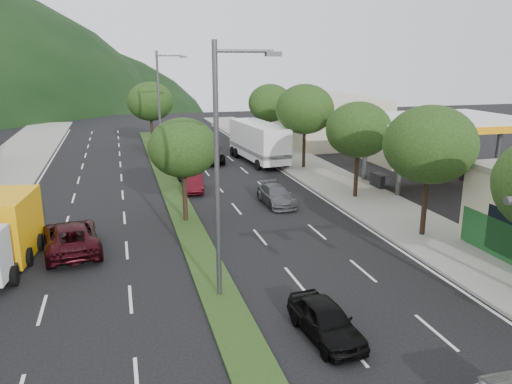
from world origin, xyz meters
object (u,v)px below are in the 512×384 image
object	(u,v)px
tree_r_b	(430,145)
box_truck	(2,235)
car_queue_a	(326,320)
car_queue_e	(187,167)
car_queue_b	(276,195)
suv_maroon	(71,237)
tree_med_near	(183,148)
tree_med_far	(150,101)
streetlight_near	(222,161)
car_queue_c	(193,182)
tree_r_c	(359,130)
tree_r_e	(270,103)
streetlight_mid	(162,105)
car_queue_d	(210,154)
motorhome	(258,141)
tree_r_d	(305,109)

from	to	relation	value
tree_r_b	box_truck	bearing A→B (deg)	174.91
car_queue_a	car_queue_e	xyz separation A→B (m)	(-1.12, 25.99, 0.10)
car_queue_e	car_queue_b	bearing A→B (deg)	-60.78
suv_maroon	car_queue_b	bearing A→B (deg)	-165.00
tree_med_near	tree_med_far	bearing A→B (deg)	90.00
streetlight_near	car_queue_c	distance (m)	17.74
tree_r_c	tree_r_e	size ratio (longest dim) A/B	0.97
streetlight_mid	car_queue_d	xyz separation A→B (m)	(4.39, 1.99, -4.83)
tree_med_far	motorhome	distance (m)	13.81
tree_med_near	tree_med_far	xyz separation A→B (m)	(0.00, 26.00, 0.58)
motorhome	car_queue_a	bearing A→B (deg)	-106.37
suv_maroon	motorhome	xyz separation A→B (m)	(15.12, 19.17, 1.16)
box_truck	motorhome	distance (m)	27.00
suv_maroon	car_queue_c	bearing A→B (deg)	-134.52
car_queue_a	car_queue_c	distance (m)	21.04
car_queue_a	suv_maroon	bearing A→B (deg)	124.94
tree_r_e	streetlight_mid	distance (m)	13.73
car_queue_c	streetlight_mid	bearing A→B (deg)	105.04
streetlight_mid	car_queue_d	bearing A→B (deg)	24.42
tree_med_near	car_queue_a	world-z (taller)	tree_med_near
tree_r_d	tree_med_near	size ratio (longest dim) A/B	1.19
streetlight_near	suv_maroon	xyz separation A→B (m)	(-6.33, 6.82, -4.82)
suv_maroon	car_queue_e	distance (m)	17.11
streetlight_mid	motorhome	world-z (taller)	streetlight_mid
tree_med_far	tree_r_b	bearing A→B (deg)	-69.44
tree_r_e	car_queue_b	size ratio (longest dim) A/B	1.56
motorhome	tree_med_near	bearing A→B (deg)	-124.26
tree_r_e	car_queue_a	distance (m)	37.37
car_queue_c	box_truck	size ratio (longest dim) A/B	0.60
car_queue_e	tree_med_far	bearing A→B (deg)	102.41
car_queue_d	motorhome	size ratio (longest dim) A/B	0.57
tree_med_far	car_queue_d	distance (m)	10.97
car_queue_a	car_queue_c	size ratio (longest dim) A/B	0.96
tree_r_c	car_queue_b	bearing A→B (deg)	-179.93
box_truck	car_queue_e	bearing A→B (deg)	-116.68
tree_med_near	car_queue_e	world-z (taller)	tree_med_near
tree_r_b	box_truck	size ratio (longest dim) A/B	1.05
car_queue_b	car_queue_d	world-z (taller)	car_queue_d
suv_maroon	tree_r_d	bearing A→B (deg)	-147.71
car_queue_a	car_queue_c	xyz separation A→B (m)	(-1.41, 20.99, 0.00)
streetlight_near	motorhome	world-z (taller)	streetlight_near
motorhome	car_queue_b	bearing A→B (deg)	-105.95
tree_r_d	car_queue_b	world-z (taller)	tree_r_d
streetlight_near	car_queue_c	world-z (taller)	streetlight_near
tree_r_b	car_queue_c	size ratio (longest dim) A/B	1.76
suv_maroon	car_queue_c	distance (m)	12.71
car_queue_e	tree_r_b	bearing A→B (deg)	-55.30
tree_r_b	tree_r_c	distance (m)	8.01
tree_r_b	suv_maroon	world-z (taller)	tree_r_b
box_truck	tree_med_far	bearing A→B (deg)	-99.52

